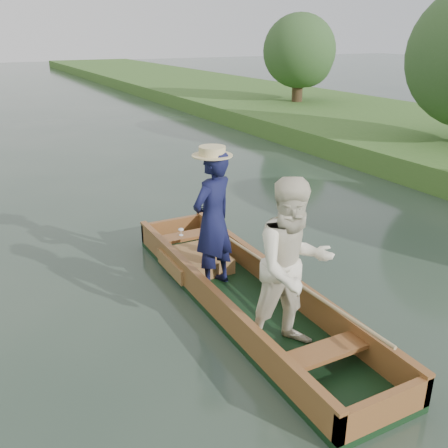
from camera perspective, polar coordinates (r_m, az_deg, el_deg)
name	(u,v)px	position (r m, az deg, el deg)	size (l,w,h in m)	color
ground	(245,306)	(6.63, 2.45, -9.36)	(120.00, 120.00, 0.00)	#283D30
trees_far	(46,69)	(12.80, -19.72, 16.29)	(22.87, 12.21, 4.59)	#47331E
punt	(253,264)	(6.01, 3.34, -4.55)	(1.15, 5.00, 2.03)	black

